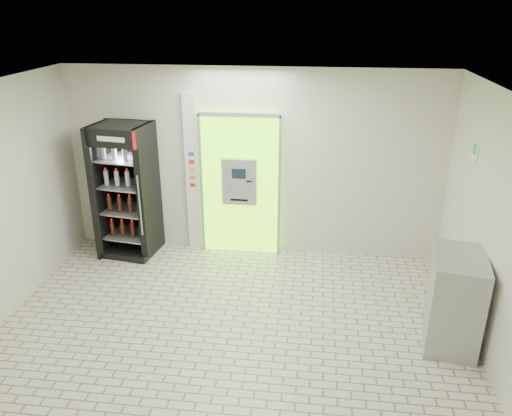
# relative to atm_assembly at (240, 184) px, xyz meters

# --- Properties ---
(ground) EXTENTS (6.00, 6.00, 0.00)m
(ground) POSITION_rel_atm_assembly_xyz_m (0.20, -2.41, -1.17)
(ground) COLOR beige
(ground) RESTS_ON ground
(room_shell) EXTENTS (6.00, 6.00, 6.00)m
(room_shell) POSITION_rel_atm_assembly_xyz_m (0.20, -2.41, 0.67)
(room_shell) COLOR beige
(room_shell) RESTS_ON ground
(atm_assembly) EXTENTS (1.30, 0.24, 2.33)m
(atm_assembly) POSITION_rel_atm_assembly_xyz_m (0.00, 0.00, 0.00)
(atm_assembly) COLOR #6EE610
(atm_assembly) RESTS_ON ground
(pillar) EXTENTS (0.22, 0.11, 2.60)m
(pillar) POSITION_rel_atm_assembly_xyz_m (-0.78, 0.04, 0.13)
(pillar) COLOR silver
(pillar) RESTS_ON ground
(beverage_cooler) EXTENTS (0.91, 0.85, 2.16)m
(beverage_cooler) POSITION_rel_atm_assembly_xyz_m (-1.80, -0.28, -0.13)
(beverage_cooler) COLOR black
(beverage_cooler) RESTS_ON ground
(steel_cabinet) EXTENTS (0.73, 0.96, 1.17)m
(steel_cabinet) POSITION_rel_atm_assembly_xyz_m (2.90, -2.13, -0.59)
(steel_cabinet) COLOR #9B9DA2
(steel_cabinet) RESTS_ON ground
(exit_sign) EXTENTS (0.02, 0.22, 0.26)m
(exit_sign) POSITION_rel_atm_assembly_xyz_m (3.19, -1.01, 0.95)
(exit_sign) COLOR white
(exit_sign) RESTS_ON room_shell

